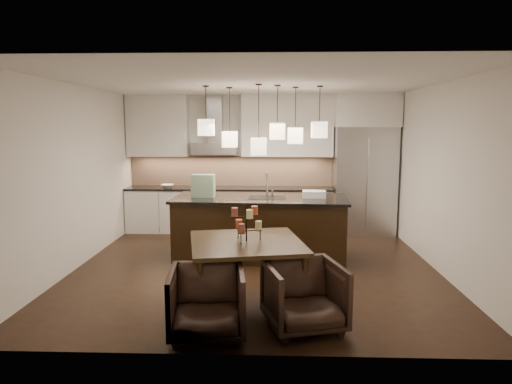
{
  "coord_description": "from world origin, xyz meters",
  "views": [
    {
      "loc": [
        0.25,
        -6.83,
        2.16
      ],
      "look_at": [
        0.0,
        0.2,
        1.15
      ],
      "focal_mm": 32.0,
      "sensor_mm": 36.0,
      "label": 1
    }
  ],
  "objects_px": {
    "island_body": "(260,228)",
    "armchair_left": "(207,302)",
    "refrigerator": "(364,181)",
    "dining_table": "(246,272)",
    "armchair_right": "(304,296)"
  },
  "relations": [
    {
      "from": "dining_table",
      "to": "armchair_right",
      "type": "height_order",
      "value": "dining_table"
    },
    {
      "from": "island_body",
      "to": "armchair_right",
      "type": "height_order",
      "value": "island_body"
    },
    {
      "from": "refrigerator",
      "to": "armchair_right",
      "type": "distance_m",
      "value": 4.82
    },
    {
      "from": "refrigerator",
      "to": "armchair_left",
      "type": "height_order",
      "value": "refrigerator"
    },
    {
      "from": "armchair_right",
      "to": "dining_table",
      "type": "bearing_deg",
      "value": 118.85
    },
    {
      "from": "armchair_left",
      "to": "armchair_right",
      "type": "bearing_deg",
      "value": 4.59
    },
    {
      "from": "dining_table",
      "to": "armchair_left",
      "type": "xyz_separation_m",
      "value": [
        -0.36,
        -0.88,
        -0.04
      ]
    },
    {
      "from": "armchair_left",
      "to": "island_body",
      "type": "bearing_deg",
      "value": 74.44
    },
    {
      "from": "refrigerator",
      "to": "dining_table",
      "type": "xyz_separation_m",
      "value": [
        -2.16,
        -3.84,
        -0.68
      ]
    },
    {
      "from": "dining_table",
      "to": "island_body",
      "type": "bearing_deg",
      "value": 75.94
    },
    {
      "from": "island_body",
      "to": "armchair_left",
      "type": "distance_m",
      "value": 2.96
    },
    {
      "from": "dining_table",
      "to": "armchair_right",
      "type": "bearing_deg",
      "value": -56.91
    },
    {
      "from": "dining_table",
      "to": "armchair_right",
      "type": "xyz_separation_m",
      "value": [
        0.66,
        -0.68,
        -0.03
      ]
    },
    {
      "from": "refrigerator",
      "to": "island_body",
      "type": "xyz_separation_m",
      "value": [
        -2.05,
        -1.8,
        -0.59
      ]
    },
    {
      "from": "refrigerator",
      "to": "armchair_left",
      "type": "bearing_deg",
      "value": -118.08
    }
  ]
}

